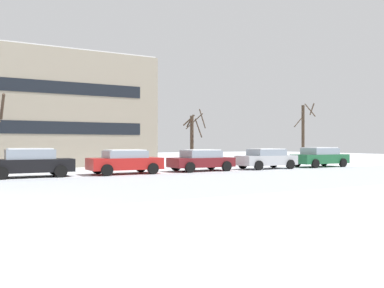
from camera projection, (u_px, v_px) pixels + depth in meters
name	position (u px, v px, depth m)	size (l,w,h in m)	color
parked_car_black	(30.00, 163.00, 20.38)	(4.28, 2.03, 1.51)	black
parked_car_red	(125.00, 161.00, 22.59)	(4.14, 2.15, 1.40)	red
parked_car_maroon	(201.00, 160.00, 25.03)	(4.09, 2.15, 1.37)	maroon
parked_car_silver	(266.00, 158.00, 27.20)	(4.26, 2.02, 1.41)	silver
parked_car_green	(320.00, 157.00, 29.57)	(4.42, 2.12, 1.48)	#1E6038
tree_far_left	(304.00, 132.00, 34.40)	(1.75, 1.75, 5.20)	#423326
tree_far_mid	(192.00, 138.00, 28.54)	(1.66, 2.12, 4.18)	#423326
building_far_left	(49.00, 112.00, 32.66)	(15.15, 10.38, 8.72)	#9E937F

